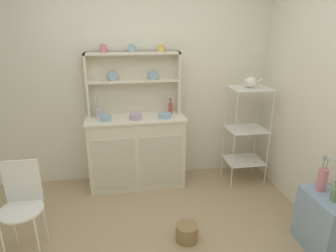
{
  "coord_description": "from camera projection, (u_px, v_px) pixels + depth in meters",
  "views": [
    {
      "loc": [
        -0.26,
        -1.95,
        1.93
      ],
      "look_at": [
        0.24,
        1.12,
        0.84
      ],
      "focal_mm": 31.23,
      "sensor_mm": 36.0,
      "label": 1
    }
  ],
  "objects": [
    {
      "name": "wall_back",
      "position": [
        142.0,
        83.0,
        3.6
      ],
      "size": [
        3.84,
        0.05,
        2.5
      ],
      "primitive_type": "cube",
      "color": "silver",
      "rests_on": "ground"
    },
    {
      "name": "hutch_cabinet",
      "position": [
        137.0,
        151.0,
        3.61
      ],
      "size": [
        1.17,
        0.45,
        0.89
      ],
      "color": "silver",
      "rests_on": "ground"
    },
    {
      "name": "hutch_shelf_unit",
      "position": [
        133.0,
        79.0,
        3.47
      ],
      "size": [
        1.1,
        0.18,
        0.74
      ],
      "color": "beige",
      "rests_on": "hutch_cabinet"
    },
    {
      "name": "bakers_rack",
      "position": [
        247.0,
        126.0,
        3.58
      ],
      "size": [
        0.46,
        0.38,
        1.23
      ],
      "color": "silver",
      "rests_on": "ground"
    },
    {
      "name": "side_shelf_blue",
      "position": [
        324.0,
        224.0,
        2.57
      ],
      "size": [
        0.28,
        0.48,
        0.54
      ],
      "primitive_type": "cube",
      "color": "#849EBC",
      "rests_on": "ground"
    },
    {
      "name": "wire_chair",
      "position": [
        22.0,
        199.0,
        2.5
      ],
      "size": [
        0.36,
        0.36,
        0.85
      ],
      "rotation": [
        0.0,
        0.0,
        -0.32
      ],
      "color": "white",
      "rests_on": "ground"
    },
    {
      "name": "floor_basket",
      "position": [
        187.0,
        232.0,
        2.75
      ],
      "size": [
        0.21,
        0.21,
        0.16
      ],
      "primitive_type": "cylinder",
      "color": "#93754C",
      "rests_on": "ground"
    },
    {
      "name": "cup_rose_0",
      "position": [
        103.0,
        48.0,
        3.27
      ],
      "size": [
        0.08,
        0.07,
        0.09
      ],
      "color": "#D17A84",
      "rests_on": "hutch_shelf_unit"
    },
    {
      "name": "cup_sky_1",
      "position": [
        132.0,
        48.0,
        3.32
      ],
      "size": [
        0.09,
        0.07,
        0.09
      ],
      "color": "#8EB2D1",
      "rests_on": "hutch_shelf_unit"
    },
    {
      "name": "cup_gold_2",
      "position": [
        161.0,
        48.0,
        3.37
      ],
      "size": [
        0.09,
        0.08,
        0.08
      ],
      "color": "#DBB760",
      "rests_on": "hutch_shelf_unit"
    },
    {
      "name": "bowl_mixing_large",
      "position": [
        106.0,
        118.0,
        3.33
      ],
      "size": [
        0.13,
        0.13,
        0.06
      ],
      "primitive_type": "cylinder",
      "color": "#8EB2D1",
      "rests_on": "hutch_cabinet"
    },
    {
      "name": "bowl_floral_medium",
      "position": [
        136.0,
        116.0,
        3.38
      ],
      "size": [
        0.14,
        0.14,
        0.06
      ],
      "primitive_type": "cylinder",
      "color": "#B79ECC",
      "rests_on": "hutch_cabinet"
    },
    {
      "name": "bowl_cream_small",
      "position": [
        165.0,
        115.0,
        3.44
      ],
      "size": [
        0.15,
        0.15,
        0.06
      ],
      "primitive_type": "cylinder",
      "color": "#8EB2D1",
      "rests_on": "hutch_cabinet"
    },
    {
      "name": "jam_bottle",
      "position": [
        170.0,
        108.0,
        3.58
      ],
      "size": [
        0.05,
        0.05,
        0.19
      ],
      "color": "#B74C47",
      "rests_on": "hutch_cabinet"
    },
    {
      "name": "utensil_jar",
      "position": [
        98.0,
        112.0,
        3.45
      ],
      "size": [
        0.08,
        0.08,
        0.25
      ],
      "color": "#B2B7C6",
      "rests_on": "hutch_cabinet"
    },
    {
      "name": "porcelain_teapot",
      "position": [
        251.0,
        82.0,
        3.4
      ],
      "size": [
        0.22,
        0.13,
        0.15
      ],
      "color": "white",
      "rests_on": "bakers_rack"
    },
    {
      "name": "flower_vase",
      "position": [
        322.0,
        178.0,
        2.56
      ],
      "size": [
        0.08,
        0.08,
        0.35
      ],
      "color": "#D17A84",
      "rests_on": "side_shelf_blue"
    },
    {
      "name": "oil_bottle",
      "position": [
        335.0,
        193.0,
        2.41
      ],
      "size": [
        0.06,
        0.06,
        0.18
      ],
      "color": "#6B8C60",
      "rests_on": "side_shelf_blue"
    }
  ]
}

